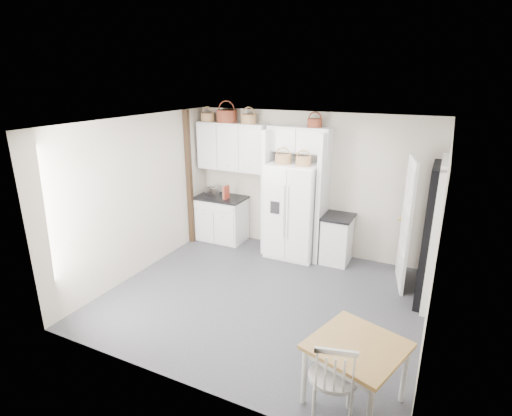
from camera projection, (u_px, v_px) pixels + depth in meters
The scene contains 28 objects.
floor at pixel (263, 297), 6.04m from camera, with size 4.50×4.50×0.00m, color #4A4A4E.
ceiling at pixel (264, 123), 5.22m from camera, with size 4.50×4.50×0.00m, color white.
wall_back at pixel (309, 184), 7.34m from camera, with size 4.50×4.50×0.00m, color #BCAE93.
wall_left at pixel (139, 196), 6.56m from camera, with size 4.00×4.00×0.00m, color #BCAE93.
wall_right at pixel (437, 244), 4.70m from camera, with size 4.00×4.00×0.00m, color #BCAE93.
refrigerator at pixel (294, 210), 7.23m from camera, with size 0.90×0.72×1.73m, color white.
base_cab_left at pixel (222, 219), 8.06m from camera, with size 0.94×0.59×0.87m, color white.
base_cab_right at pixel (337, 240), 7.09m from camera, with size 0.47×0.56×0.82m, color white.
dining_table at pixel (355, 373), 4.00m from camera, with size 0.84×0.84×0.70m, color olive.
windsor_chair at pixel (334, 377), 3.76m from camera, with size 0.48×0.43×0.98m, color white.
counter_left at pixel (221, 198), 7.92m from camera, with size 0.98×0.63×0.04m, color black.
counter_right at pixel (338, 217), 6.96m from camera, with size 0.51×0.60×0.04m, color black.
toaster at pixel (212, 192), 7.93m from camera, with size 0.26×0.15×0.18m, color silver.
cookbook_red at pixel (226, 192), 7.74m from camera, with size 0.04×0.17×0.26m, color #9A3221.
cookbook_cream at pixel (226, 193), 7.74m from camera, with size 0.03×0.16×0.23m, color beige.
basket_upper_a at pixel (208, 117), 7.68m from camera, with size 0.28×0.28×0.16m, color olive.
basket_upper_b at pixel (227, 116), 7.50m from camera, with size 0.39×0.39×0.23m, color maroon.
basket_upper_c at pixel (249, 119), 7.31m from camera, with size 0.29×0.29×0.17m, color olive.
basket_bridge_b at pixel (315, 123), 6.80m from camera, with size 0.25×0.25×0.14m, color maroon.
basket_fridge_a at pixel (283, 159), 6.92m from camera, with size 0.29×0.29×0.15m, color olive.
basket_fridge_b at pixel (303, 161), 6.77m from camera, with size 0.27×0.27×0.14m, color olive.
upper_cabinet at pixel (233, 147), 7.63m from camera, with size 1.40×0.34×0.90m, color white.
bridge_cabinet at pixel (300, 139), 7.00m from camera, with size 1.12×0.34×0.45m, color white.
fridge_panel_left at pixel (269, 191), 7.40m from camera, with size 0.08×0.60×2.30m, color white.
fridge_panel_right at pixel (323, 198), 6.98m from camera, with size 0.08×0.60×2.30m, color white.
trim_post at pixel (189, 179), 7.69m from camera, with size 0.09×0.09×2.60m, color black.
doorway_void at pixel (430, 235), 5.68m from camera, with size 0.18×0.85×2.05m, color black.
door_slab at pixel (406, 224), 6.12m from camera, with size 0.80×0.04×2.05m, color white.
Camera 1 is at (2.21, -4.83, 3.18)m, focal length 28.00 mm.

